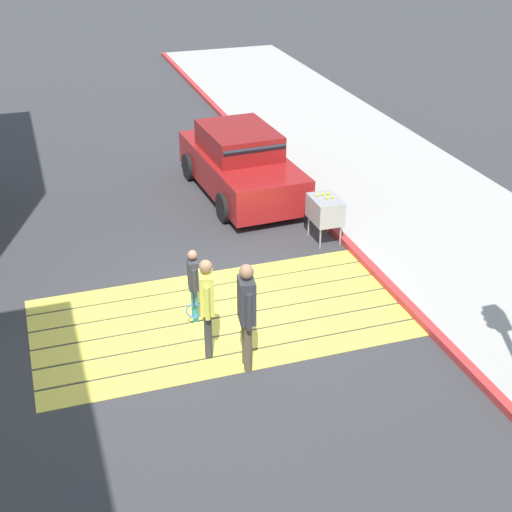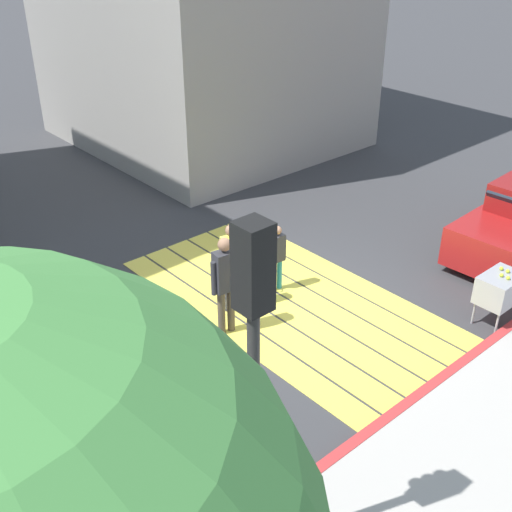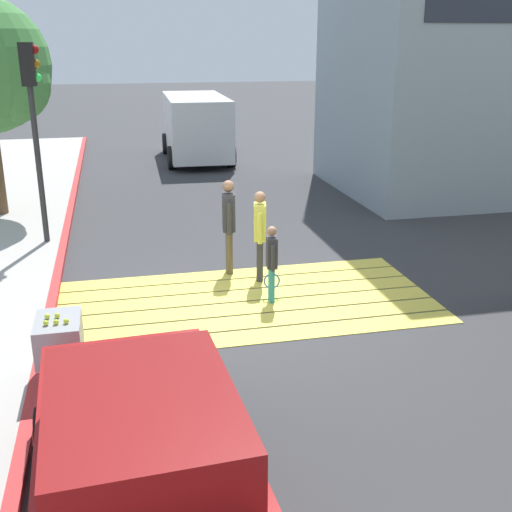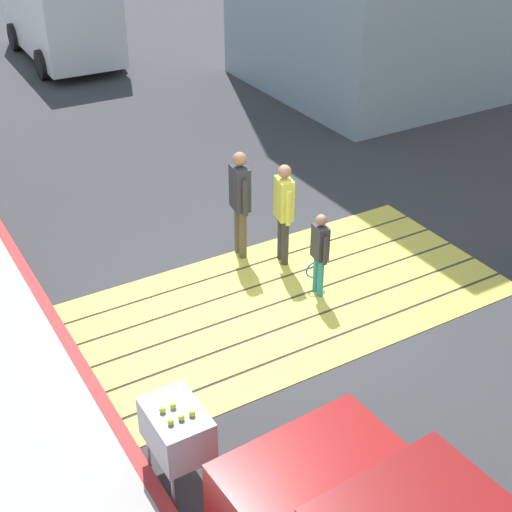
{
  "view_description": "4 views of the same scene",
  "coord_description": "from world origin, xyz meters",
  "px_view_note": "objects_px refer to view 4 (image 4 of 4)",
  "views": [
    {
      "loc": [
        2.82,
        10.5,
        6.97
      ],
      "look_at": [
        -0.78,
        -0.36,
        0.91
      ],
      "focal_mm": 51.89,
      "sensor_mm": 36.0,
      "label": 1
    },
    {
      "loc": [
        -7.09,
        7.03,
        6.51
      ],
      "look_at": [
        0.06,
        0.75,
        1.19
      ],
      "focal_mm": 44.69,
      "sensor_mm": 36.0,
      "label": 2
    },
    {
      "loc": [
        -2.07,
        -9.85,
        4.27
      ],
      "look_at": [
        0.08,
        -0.39,
        0.96
      ],
      "focal_mm": 44.4,
      "sensor_mm": 36.0,
      "label": 3
    },
    {
      "loc": [
        -5.02,
        -7.44,
        6.25
      ],
      "look_at": [
        -0.67,
        -0.1,
        1.02
      ],
      "focal_mm": 51.07,
      "sensor_mm": 36.0,
      "label": 4
    }
  ],
  "objects_px": {
    "van_down_street": "(60,14)",
    "tennis_ball_cart": "(177,429)",
    "pedestrian_adult_lead": "(240,197)",
    "pedestrian_adult_trailing": "(284,207)",
    "pedestrian_child_with_racket": "(319,250)"
  },
  "relations": [
    {
      "from": "van_down_street",
      "to": "tennis_ball_cart",
      "type": "relative_size",
      "value": 5.17
    },
    {
      "from": "pedestrian_adult_lead",
      "to": "pedestrian_adult_trailing",
      "type": "bearing_deg",
      "value": -47.89
    },
    {
      "from": "pedestrian_adult_trailing",
      "to": "pedestrian_child_with_racket",
      "type": "bearing_deg",
      "value": -92.03
    },
    {
      "from": "tennis_ball_cart",
      "to": "pedestrian_adult_trailing",
      "type": "distance_m",
      "value": 4.64
    },
    {
      "from": "van_down_street",
      "to": "tennis_ball_cart",
      "type": "bearing_deg",
      "value": -103.77
    },
    {
      "from": "van_down_street",
      "to": "tennis_ball_cart",
      "type": "height_order",
      "value": "van_down_street"
    },
    {
      "from": "pedestrian_adult_lead",
      "to": "pedestrian_child_with_racket",
      "type": "height_order",
      "value": "pedestrian_adult_lead"
    },
    {
      "from": "pedestrian_adult_lead",
      "to": "pedestrian_adult_trailing",
      "type": "height_order",
      "value": "pedestrian_adult_lead"
    },
    {
      "from": "van_down_street",
      "to": "pedestrian_adult_trailing",
      "type": "xyz_separation_m",
      "value": [
        -0.56,
        -12.82,
        -0.28
      ]
    },
    {
      "from": "pedestrian_child_with_racket",
      "to": "tennis_ball_cart",
      "type": "bearing_deg",
      "value": -147.1
    },
    {
      "from": "van_down_street",
      "to": "tennis_ball_cart",
      "type": "xyz_separation_m",
      "value": [
        -3.93,
        -16.01,
        -0.58
      ]
    },
    {
      "from": "pedestrian_adult_trailing",
      "to": "van_down_street",
      "type": "bearing_deg",
      "value": 87.48
    },
    {
      "from": "tennis_ball_cart",
      "to": "pedestrian_child_with_racket",
      "type": "bearing_deg",
      "value": 32.9
    },
    {
      "from": "van_down_street",
      "to": "pedestrian_child_with_racket",
      "type": "bearing_deg",
      "value": -92.48
    },
    {
      "from": "tennis_ball_cart",
      "to": "pedestrian_adult_lead",
      "type": "bearing_deg",
      "value": 52.24
    }
  ]
}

